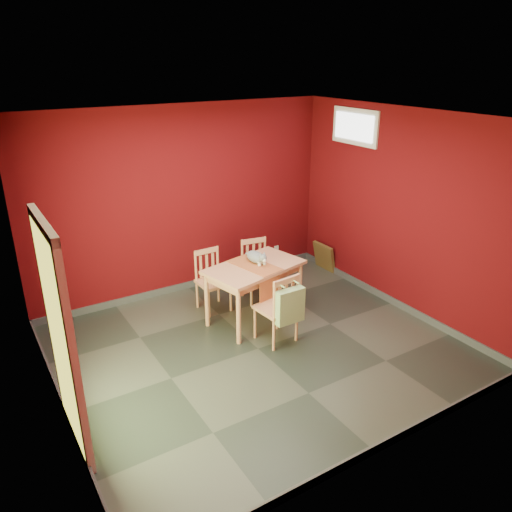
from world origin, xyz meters
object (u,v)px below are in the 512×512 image
cat (256,255)px  picture_frame (324,257)px  chair_far_right (257,269)px  chair_near (278,307)px  dining_table (254,272)px  tote_bag (290,306)px  chair_far_left (212,280)px

cat → picture_frame: bearing=-15.1°
chair_far_right → chair_near: size_ratio=0.96×
dining_table → cat: (0.08, 0.09, 0.19)m
tote_bag → picture_frame: size_ratio=1.11×
cat → chair_far_left: bearing=93.6°
cat → chair_far_right: bearing=18.7°
dining_table → tote_bag: 0.84m
chair_far_right → chair_near: 1.21m
dining_table → picture_frame: dining_table is taller
chair_far_right → tote_bag: chair_far_right is taller
cat → picture_frame: 2.01m
chair_near → tote_bag: 0.25m
dining_table → picture_frame: 2.06m
dining_table → cat: bearing=50.1°
chair_far_left → tote_bag: 1.45m
chair_near → picture_frame: 2.38m
dining_table → picture_frame: (1.84, 0.81, -0.46)m
tote_bag → cat: cat is taller
tote_bag → cat: (0.11, 0.93, 0.30)m
chair_far_left → chair_near: bearing=-76.3°
chair_far_left → cat: 0.77m
picture_frame → cat: bearing=-157.8°
dining_table → picture_frame: bearing=23.8°
dining_table → chair_near: size_ratio=1.51×
chair_far_right → chair_near: bearing=-109.7°
picture_frame → chair_near: bearing=-142.8°
chair_near → tote_bag: chair_near is taller
dining_table → chair_near: chair_near is taller
chair_far_right → tote_bag: size_ratio=1.77×
chair_far_right → picture_frame: 1.52m
tote_bag → dining_table: bearing=88.1°
chair_far_left → picture_frame: chair_far_left is taller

